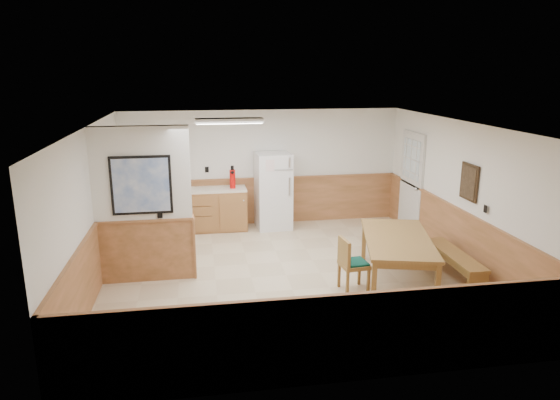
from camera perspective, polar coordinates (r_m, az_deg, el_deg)
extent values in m
plane|color=beige|center=(8.41, 0.71, -8.58)|extent=(6.00, 6.00, 0.00)
cube|color=silver|center=(7.77, 0.77, 8.61)|extent=(6.00, 6.00, 0.02)
cube|color=white|center=(10.89, -2.03, 3.71)|extent=(6.00, 0.02, 2.50)
cube|color=white|center=(9.01, 19.88, 0.50)|extent=(0.02, 6.00, 2.50)
cube|color=white|center=(8.06, -20.78, -1.20)|extent=(0.02, 6.00, 2.50)
cube|color=#BE784C|center=(11.04, -1.98, -0.13)|extent=(6.00, 0.04, 1.00)
cube|color=#BE784C|center=(9.20, 19.36, -4.04)|extent=(0.04, 6.00, 1.00)
cube|color=#BE784C|center=(8.28, -20.17, -6.20)|extent=(0.04, 6.00, 1.00)
cube|color=white|center=(8.02, -15.58, 2.83)|extent=(1.50, 0.15, 1.50)
cube|color=#BE784C|center=(8.35, -14.99, -5.59)|extent=(1.50, 0.17, 1.00)
cube|color=black|center=(7.95, -15.57, 1.63)|extent=(0.92, 0.03, 0.92)
cube|color=white|center=(7.94, -15.58, 1.61)|extent=(0.84, 0.01, 0.84)
cube|color=#996136|center=(10.69, -7.62, -1.14)|extent=(1.40, 0.60, 0.86)
cube|color=#996136|center=(10.76, -15.47, -1.46)|extent=(0.06, 0.60, 0.86)
cube|color=#996136|center=(10.70, -11.53, -1.30)|extent=(0.06, 0.60, 0.86)
cube|color=beige|center=(10.58, -9.87, 1.11)|extent=(2.20, 0.60, 0.04)
cube|color=beige|center=(10.85, -9.88, 1.84)|extent=(2.20, 0.02, 0.10)
cube|color=silver|center=(10.70, 14.76, 1.79)|extent=(0.05, 1.02, 2.15)
cube|color=silver|center=(10.69, 14.72, 1.79)|extent=(0.04, 0.90, 2.05)
cube|color=silver|center=(10.58, 14.78, 4.56)|extent=(0.02, 0.76, 0.80)
cube|color=silver|center=(10.76, -13.22, 4.82)|extent=(0.80, 0.03, 1.00)
cube|color=silver|center=(10.75, -13.23, 4.80)|extent=(0.70, 0.01, 0.90)
cube|color=#2E2112|center=(8.68, 20.82, 1.93)|extent=(0.03, 0.50, 0.60)
cube|color=black|center=(8.67, 20.71, 1.93)|extent=(0.01, 0.42, 0.52)
cube|color=silver|center=(8.97, -5.82, 9.03)|extent=(1.20, 0.30, 0.08)
cube|color=white|center=(8.97, -5.81, 8.74)|extent=(1.15, 0.25, 0.01)
cube|color=white|center=(10.65, -0.79, 1.07)|extent=(0.76, 0.74, 1.63)
cube|color=silver|center=(10.21, 1.10, 4.30)|extent=(0.03, 0.02, 0.21)
cube|color=silver|center=(10.32, 1.09, 1.54)|extent=(0.03, 0.02, 0.38)
cube|color=olive|center=(8.13, 13.31, -4.36)|extent=(1.48, 2.20, 0.05)
cube|color=olive|center=(8.15, 13.28, -4.86)|extent=(1.35, 2.08, 0.10)
cube|color=olive|center=(7.33, 10.68, -9.50)|extent=(0.09, 0.09, 0.70)
cube|color=olive|center=(9.09, 9.58, -4.62)|extent=(0.09, 0.09, 0.70)
cube|color=olive|center=(7.48, 17.54, -9.47)|extent=(0.09, 0.09, 0.70)
cube|color=olive|center=(9.20, 15.10, -4.69)|extent=(0.09, 0.09, 0.70)
cube|color=olive|center=(8.59, 19.37, -5.89)|extent=(0.36, 1.55, 0.05)
cube|color=olive|center=(8.09, 21.68, -9.11)|extent=(0.32, 0.06, 0.40)
cube|color=olive|center=(9.27, 17.14, -5.69)|extent=(0.32, 0.06, 0.40)
cube|color=olive|center=(7.80, 8.46, -7.33)|extent=(0.44, 0.44, 0.06)
cube|color=#0D4537|center=(7.78, 8.47, -7.02)|extent=(0.40, 0.40, 0.03)
cube|color=olive|center=(7.65, 7.34, -5.88)|extent=(0.09, 0.41, 0.40)
cube|color=#0D4537|center=(7.59, 6.14, -6.02)|extent=(0.05, 0.34, 0.34)
cube|color=olive|center=(7.68, 7.72, -9.49)|extent=(0.04, 0.04, 0.39)
cube|color=olive|center=(7.97, 6.76, -8.53)|extent=(0.04, 0.04, 0.39)
cube|color=olive|center=(7.81, 10.07, -9.16)|extent=(0.04, 0.04, 0.39)
cube|color=olive|center=(8.09, 9.04, -8.24)|extent=(0.04, 0.04, 0.39)
cylinder|color=red|center=(10.51, -5.45, 2.39)|extent=(0.12, 0.12, 0.39)
cylinder|color=black|center=(10.46, -5.48, 3.68)|extent=(0.07, 0.07, 0.09)
cylinder|color=#17832A|center=(10.53, -13.27, 1.69)|extent=(0.10, 0.10, 0.25)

